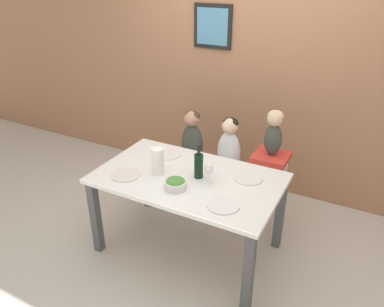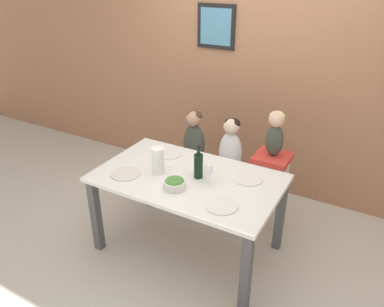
{
  "view_description": "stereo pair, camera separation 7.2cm",
  "coord_description": "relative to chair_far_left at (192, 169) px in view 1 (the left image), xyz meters",
  "views": [
    {
      "loc": [
        1.26,
        -2.33,
        2.29
      ],
      "look_at": [
        0.0,
        0.07,
        0.92
      ],
      "focal_mm": 35.0,
      "sensor_mm": 36.0,
      "label": 1
    },
    {
      "loc": [
        1.32,
        -2.29,
        2.29
      ],
      "look_at": [
        0.0,
        0.07,
        0.92
      ],
      "focal_mm": 35.0,
      "sensor_mm": 36.0,
      "label": 2
    }
  ],
  "objects": [
    {
      "name": "dinner_plate_back_right",
      "position": [
        0.79,
        -0.52,
        0.38
      ],
      "size": [
        0.24,
        0.24,
        0.01
      ],
      "color": "silver",
      "rests_on": "dining_table"
    },
    {
      "name": "chair_right_highchair",
      "position": [
        0.82,
        0.0,
        0.19
      ],
      "size": [
        0.32,
        0.32,
        0.73
      ],
      "color": "silver",
      "rests_on": "ground_plane"
    },
    {
      "name": "chair_far_center",
      "position": [
        0.4,
        0.0,
        0.0
      ],
      "size": [
        0.37,
        0.38,
        0.44
      ],
      "color": "silver",
      "rests_on": "ground_plane"
    },
    {
      "name": "dinner_plate_back_left",
      "position": [
        -0.01,
        -0.46,
        0.38
      ],
      "size": [
        0.24,
        0.24,
        0.01
      ],
      "color": "silver",
      "rests_on": "dining_table"
    },
    {
      "name": "ground_plane",
      "position": [
        0.34,
        -0.72,
        -0.37
      ],
      "size": [
        14.0,
        14.0,
        0.0
      ],
      "primitive_type": "plane",
      "color": "#BCB2A3"
    },
    {
      "name": "wall_back",
      "position": [
        0.34,
        0.64,
        0.98
      ],
      "size": [
        10.0,
        0.09,
        2.7
      ],
      "color": "#9E6B4C",
      "rests_on": "ground_plane"
    },
    {
      "name": "wine_glass_near",
      "position": [
        0.53,
        -0.73,
        0.49
      ],
      "size": [
        0.07,
        0.07,
        0.17
      ],
      "color": "white",
      "rests_on": "dining_table"
    },
    {
      "name": "person_child_left",
      "position": [
        0.0,
        0.0,
        0.37
      ],
      "size": [
        0.23,
        0.16,
        0.57
      ],
      "color": "#3D4238",
      "rests_on": "chair_far_left"
    },
    {
      "name": "wine_bottle",
      "position": [
        0.42,
        -0.69,
        0.48
      ],
      "size": [
        0.07,
        0.07,
        0.29
      ],
      "color": "black",
      "rests_on": "dining_table"
    },
    {
      "name": "dinner_plate_front_right",
      "position": [
        0.76,
        -0.97,
        0.38
      ],
      "size": [
        0.24,
        0.24,
        0.01
      ],
      "color": "silver",
      "rests_on": "dining_table"
    },
    {
      "name": "paper_towel_roll",
      "position": [
        0.1,
        -0.79,
        0.48
      ],
      "size": [
        0.1,
        0.1,
        0.23
      ],
      "color": "white",
      "rests_on": "dining_table"
    },
    {
      "name": "salad_bowl_large",
      "position": [
        0.34,
        -0.92,
        0.41
      ],
      "size": [
        0.17,
        0.17,
        0.09
      ],
      "color": "silver",
      "rests_on": "dining_table"
    },
    {
      "name": "dinner_plate_front_left",
      "position": [
        -0.12,
        -0.94,
        0.38
      ],
      "size": [
        0.24,
        0.24,
        0.01
      ],
      "color": "silver",
      "rests_on": "dining_table"
    },
    {
      "name": "dining_table",
      "position": [
        0.34,
        -0.72,
        0.27
      ],
      "size": [
        1.51,
        0.91,
        0.74
      ],
      "color": "white",
      "rests_on": "ground_plane"
    },
    {
      "name": "person_child_center",
      "position": [
        0.4,
        0.0,
        0.37
      ],
      "size": [
        0.23,
        0.16,
        0.57
      ],
      "color": "silver",
      "rests_on": "chair_far_center"
    },
    {
      "name": "person_baby_right",
      "position": [
        0.82,
        0.0,
        0.61
      ],
      "size": [
        0.16,
        0.15,
        0.43
      ],
      "color": "#3D4238",
      "rests_on": "chair_right_highchair"
    },
    {
      "name": "chair_far_left",
      "position": [
        0.0,
        0.0,
        0.0
      ],
      "size": [
        0.37,
        0.38,
        0.44
      ],
      "color": "silver",
      "rests_on": "ground_plane"
    }
  ]
}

